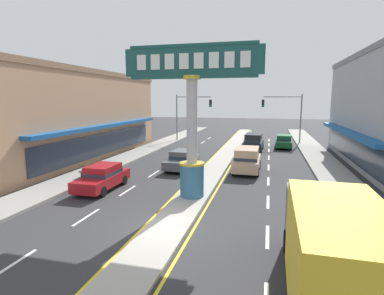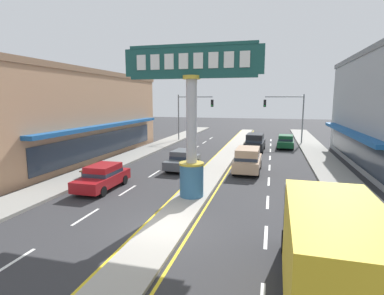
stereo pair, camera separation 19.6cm
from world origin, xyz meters
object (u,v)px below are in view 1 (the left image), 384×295
(district_sign, at_px, (192,121))
(suv_near_right_lane, at_px, (254,142))
(sedan_far_right_lane, at_px, (284,141))
(sedan_far_left_oncoming, at_px, (102,177))
(storefront_left, at_px, (63,115))
(traffic_light_left_side, at_px, (189,110))
(box_truck_near_left_lane, at_px, (332,249))
(traffic_light_right_side, at_px, (286,110))
(sedan_mid_left_lane, at_px, (182,159))
(street_bench, at_px, (89,169))
(suv_kerb_right, at_px, (247,159))

(district_sign, xyz_separation_m, suv_near_right_lane, (2.57, 17.28, -3.43))
(sedan_far_right_lane, distance_m, sedan_far_left_oncoming, 23.04)
(storefront_left, height_order, traffic_light_left_side, storefront_left)
(suv_near_right_lane, xyz_separation_m, box_truck_near_left_lane, (3.28, -25.25, 0.71))
(storefront_left, bearing_deg, traffic_light_right_side, 33.67)
(traffic_light_left_side, bearing_deg, sedan_far_left_oncoming, -89.27)
(storefront_left, xyz_separation_m, sedan_far_right_lane, (21.12, 10.87, -3.33))
(suv_near_right_lane, relative_size, sedan_far_left_oncoming, 1.09)
(district_sign, xyz_separation_m, storefront_left, (-15.25, 9.30, -0.29))
(sedan_mid_left_lane, height_order, street_bench, sedan_mid_left_lane)
(street_bench, bearing_deg, box_truck_near_left_lane, -36.70)
(suv_kerb_right, bearing_deg, district_sign, -109.56)
(district_sign, bearing_deg, traffic_light_right_side, 75.35)
(district_sign, distance_m, sedan_mid_left_lane, 8.23)
(sedan_far_right_lane, bearing_deg, suv_kerb_right, -104.31)
(sedan_far_right_lane, relative_size, street_bench, 2.74)
(traffic_light_right_side, bearing_deg, sedan_far_left_oncoming, -117.39)
(sedan_far_right_lane, bearing_deg, traffic_light_left_side, 167.34)
(sedan_mid_left_lane, relative_size, street_bench, 2.75)
(traffic_light_left_side, xyz_separation_m, traffic_light_right_side, (12.32, 0.69, 0.00))
(district_sign, height_order, box_truck_near_left_lane, district_sign)
(district_sign, xyz_separation_m, street_bench, (-8.26, 2.55, -3.76))
(storefront_left, bearing_deg, street_bench, -44.02)
(storefront_left, height_order, traffic_light_right_side, storefront_left)
(sedan_far_right_lane, bearing_deg, district_sign, -106.22)
(sedan_far_left_oncoming, bearing_deg, traffic_light_right_side, 62.61)
(sedan_mid_left_lane, xyz_separation_m, street_bench, (-5.69, -4.38, -0.14))
(traffic_light_left_side, xyz_separation_m, street_bench, (-2.10, -20.33, -3.60))
(sedan_far_left_oncoming, height_order, suv_kerb_right, suv_kerb_right)
(box_truck_near_left_lane, bearing_deg, traffic_light_left_side, 111.27)
(district_sign, bearing_deg, storefront_left, 148.61)
(sedan_far_left_oncoming, distance_m, street_bench, 3.25)
(suv_near_right_lane, height_order, sedan_far_left_oncoming, suv_near_right_lane)
(box_truck_near_left_lane, relative_size, street_bench, 4.33)
(sedan_far_right_lane, distance_m, street_bench, 22.59)
(traffic_light_left_side, height_order, sedan_far_right_lane, traffic_light_left_side)
(storefront_left, distance_m, suv_near_right_lane, 19.77)
(sedan_mid_left_lane, bearing_deg, traffic_light_left_side, 102.69)
(sedan_far_right_lane, relative_size, sedan_mid_left_lane, 1.00)
(storefront_left, height_order, suv_kerb_right, storefront_left)
(traffic_light_left_side, xyz_separation_m, box_truck_near_left_lane, (12.01, -30.84, -2.55))
(storefront_left, relative_size, traffic_light_right_side, 3.89)
(traffic_light_right_side, height_order, sedan_far_left_oncoming, traffic_light_right_side)
(traffic_light_right_side, xyz_separation_m, sedan_far_right_lane, (-0.29, -3.39, -3.46))
(traffic_light_right_side, distance_m, sedan_far_left_oncoming, 26.38)
(sedan_far_left_oncoming, bearing_deg, sedan_far_right_lane, 59.36)
(traffic_light_left_side, bearing_deg, sedan_mid_left_lane, -77.31)
(sedan_far_left_oncoming, bearing_deg, storefront_left, 136.31)
(traffic_light_right_side, height_order, suv_kerb_right, traffic_light_right_side)
(box_truck_near_left_lane, height_order, sedan_far_left_oncoming, box_truck_near_left_lane)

